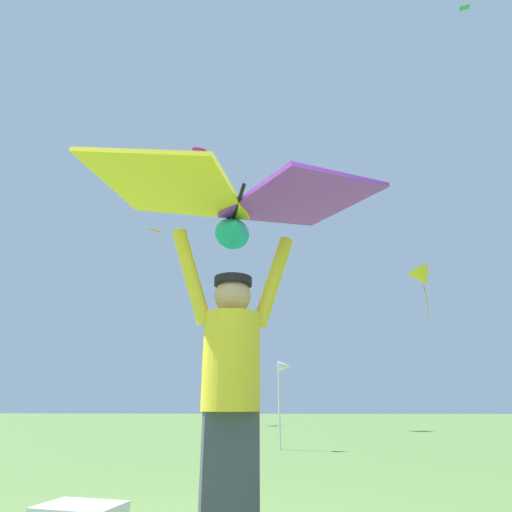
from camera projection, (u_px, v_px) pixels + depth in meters
name	position (u px, v px, depth m)	size (l,w,h in m)	color
kite_flyer_person	(231.00, 390.00, 2.27)	(0.80, 0.42, 1.92)	#424751
held_stunt_kite	(237.00, 201.00, 2.62)	(1.97, 1.29, 0.42)	black
distant_kite_green_high_right	(465.00, 7.00, 18.09)	(0.59, 0.55, 0.27)	green
distant_kite_magenta_overhead_distant	(199.00, 156.00, 22.82)	(1.04, 1.07, 2.10)	#DB2393
distant_kite_orange_high_left	(156.00, 230.00, 25.49)	(1.02, 1.03, 0.39)	orange
distant_kite_yellow_low_right	(422.00, 277.00, 22.65)	(1.89, 1.74, 3.00)	yellow
marker_flag	(284.00, 372.00, 8.92)	(0.30, 0.24, 1.84)	silver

